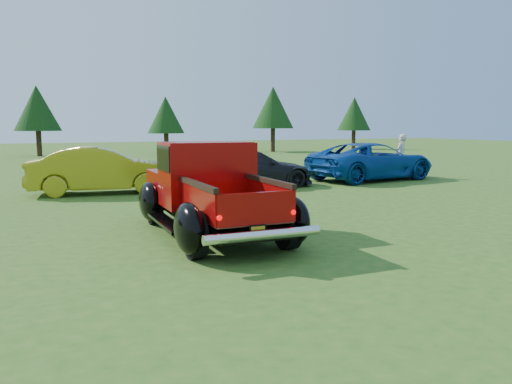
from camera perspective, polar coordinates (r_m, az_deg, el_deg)
ground at (r=9.24m, az=3.26°, el=-6.03°), size 120.00×120.00×0.00m
tree_mid_left at (r=38.91m, az=-23.74°, el=8.75°), size 3.20×3.20×5.00m
tree_mid_right at (r=39.26m, az=-10.28°, el=8.65°), size 2.82×2.82×4.40m
tree_east at (r=42.10m, az=1.96°, el=9.61°), size 3.46×3.46×5.40m
tree_far_east at (r=47.70m, az=11.15°, el=8.75°), size 3.07×3.07×4.80m
pickup_truck at (r=10.28m, az=-5.63°, el=0.31°), size 2.50×5.06×1.85m
show_car_yellow at (r=16.79m, az=-17.18°, el=2.39°), size 4.73×2.24×1.50m
show_car_grey at (r=17.65m, az=-0.67°, el=2.68°), size 4.62×2.00×1.32m
show_car_blue at (r=20.65m, az=13.07°, el=3.45°), size 5.62×3.05×1.50m
spectator at (r=21.98m, az=16.23°, el=4.01°), size 0.79×0.67×1.83m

